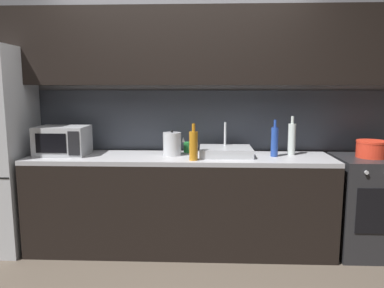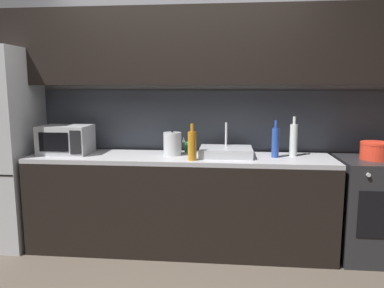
{
  "view_description": "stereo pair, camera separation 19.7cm",
  "coord_description": "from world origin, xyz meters",
  "px_view_note": "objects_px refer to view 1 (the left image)",
  "views": [
    {
      "loc": [
        0.25,
        -2.44,
        1.53
      ],
      "look_at": [
        0.11,
        0.9,
        1.01
      ],
      "focal_mm": 34.44,
      "sensor_mm": 36.0,
      "label": 1
    },
    {
      "loc": [
        0.44,
        -2.43,
        1.53
      ],
      "look_at": [
        0.11,
        0.9,
        1.01
      ],
      "focal_mm": 34.44,
      "sensor_mm": 36.0,
      "label": 2
    }
  ],
  "objects_px": {
    "wine_bottle_clear": "(292,139)",
    "wine_bottle_amber": "(194,145)",
    "oven_range": "(367,205)",
    "microwave": "(63,141)",
    "kettle": "(172,144)",
    "cooking_pot": "(372,149)",
    "wine_bottle_blue": "(275,141)",
    "mug_green": "(188,147)"
  },
  "relations": [
    {
      "from": "oven_range",
      "to": "cooking_pot",
      "type": "relative_size",
      "value": 3.36
    },
    {
      "from": "oven_range",
      "to": "mug_green",
      "type": "relative_size",
      "value": 8.77
    },
    {
      "from": "oven_range",
      "to": "wine_bottle_amber",
      "type": "xyz_separation_m",
      "value": [
        -1.6,
        -0.2,
        0.58
      ]
    },
    {
      "from": "oven_range",
      "to": "wine_bottle_amber",
      "type": "bearing_deg",
      "value": -173.06
    },
    {
      "from": "oven_range",
      "to": "wine_bottle_blue",
      "type": "xyz_separation_m",
      "value": [
        -0.87,
        0.01,
        0.59
      ]
    },
    {
      "from": "wine_bottle_clear",
      "to": "mug_green",
      "type": "distance_m",
      "value": 0.99
    },
    {
      "from": "kettle",
      "to": "cooking_pot",
      "type": "xyz_separation_m",
      "value": [
        1.81,
        -0.03,
        -0.03
      ]
    },
    {
      "from": "microwave",
      "to": "wine_bottle_clear",
      "type": "height_order",
      "value": "wine_bottle_clear"
    },
    {
      "from": "wine_bottle_clear",
      "to": "cooking_pot",
      "type": "height_order",
      "value": "wine_bottle_clear"
    },
    {
      "from": "kettle",
      "to": "wine_bottle_clear",
      "type": "distance_m",
      "value": 1.12
    },
    {
      "from": "microwave",
      "to": "cooking_pot",
      "type": "xyz_separation_m",
      "value": [
        2.84,
        -0.02,
        -0.06
      ]
    },
    {
      "from": "microwave",
      "to": "cooking_pot",
      "type": "height_order",
      "value": "microwave"
    },
    {
      "from": "wine_bottle_clear",
      "to": "wine_bottle_amber",
      "type": "bearing_deg",
      "value": -161.94
    },
    {
      "from": "kettle",
      "to": "wine_bottle_blue",
      "type": "height_order",
      "value": "wine_bottle_blue"
    },
    {
      "from": "wine_bottle_amber",
      "to": "mug_green",
      "type": "bearing_deg",
      "value": 100.59
    },
    {
      "from": "wine_bottle_amber",
      "to": "cooking_pot",
      "type": "height_order",
      "value": "wine_bottle_amber"
    },
    {
      "from": "wine_bottle_blue",
      "to": "wine_bottle_clear",
      "type": "xyz_separation_m",
      "value": [
        0.18,
        0.09,
        0.01
      ]
    },
    {
      "from": "wine_bottle_blue",
      "to": "wine_bottle_clear",
      "type": "bearing_deg",
      "value": 26.26
    },
    {
      "from": "oven_range",
      "to": "wine_bottle_clear",
      "type": "xyz_separation_m",
      "value": [
        -0.7,
        0.1,
        0.6
      ]
    },
    {
      "from": "microwave",
      "to": "mug_green",
      "type": "distance_m",
      "value": 1.18
    },
    {
      "from": "microwave",
      "to": "wine_bottle_clear",
      "type": "relative_size",
      "value": 1.26
    },
    {
      "from": "mug_green",
      "to": "kettle",
      "type": "bearing_deg",
      "value": -131.18
    },
    {
      "from": "wine_bottle_amber",
      "to": "wine_bottle_clear",
      "type": "height_order",
      "value": "wine_bottle_clear"
    },
    {
      "from": "microwave",
      "to": "wine_bottle_amber",
      "type": "relative_size",
      "value": 1.43
    },
    {
      "from": "oven_range",
      "to": "microwave",
      "type": "distance_m",
      "value": 2.9
    },
    {
      "from": "microwave",
      "to": "cooking_pot",
      "type": "bearing_deg",
      "value": -0.37
    },
    {
      "from": "oven_range",
      "to": "wine_bottle_clear",
      "type": "height_order",
      "value": "wine_bottle_clear"
    },
    {
      "from": "oven_range",
      "to": "kettle",
      "type": "height_order",
      "value": "kettle"
    },
    {
      "from": "microwave",
      "to": "wine_bottle_blue",
      "type": "bearing_deg",
      "value": -0.14
    },
    {
      "from": "kettle",
      "to": "wine_bottle_clear",
      "type": "relative_size",
      "value": 0.65
    },
    {
      "from": "wine_bottle_amber",
      "to": "wine_bottle_blue",
      "type": "bearing_deg",
      "value": 15.97
    },
    {
      "from": "kettle",
      "to": "wine_bottle_clear",
      "type": "height_order",
      "value": "wine_bottle_clear"
    },
    {
      "from": "wine_bottle_clear",
      "to": "mug_green",
      "type": "relative_size",
      "value": 3.56
    },
    {
      "from": "oven_range",
      "to": "wine_bottle_blue",
      "type": "relative_size",
      "value": 2.66
    },
    {
      "from": "oven_range",
      "to": "microwave",
      "type": "height_order",
      "value": "microwave"
    },
    {
      "from": "microwave",
      "to": "mug_green",
      "type": "relative_size",
      "value": 4.48
    },
    {
      "from": "oven_range",
      "to": "wine_bottle_clear",
      "type": "relative_size",
      "value": 2.47
    },
    {
      "from": "wine_bottle_amber",
      "to": "cooking_pot",
      "type": "xyz_separation_m",
      "value": [
        1.6,
        0.2,
        -0.05
      ]
    },
    {
      "from": "wine_bottle_blue",
      "to": "cooking_pot",
      "type": "distance_m",
      "value": 0.87
    },
    {
      "from": "kettle",
      "to": "wine_bottle_clear",
      "type": "bearing_deg",
      "value": 3.37
    },
    {
      "from": "kettle",
      "to": "wine_bottle_blue",
      "type": "relative_size",
      "value": 0.7
    },
    {
      "from": "wine_bottle_blue",
      "to": "mug_green",
      "type": "height_order",
      "value": "wine_bottle_blue"
    }
  ]
}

